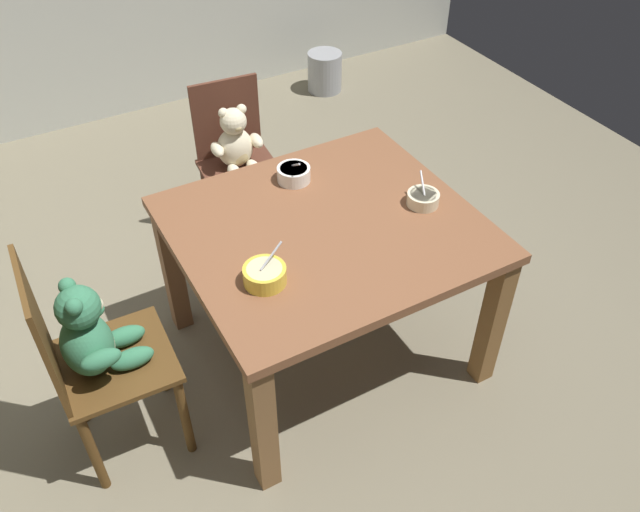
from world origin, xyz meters
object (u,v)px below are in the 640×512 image
object	(u,v)px
teddy_chair_far_center	(237,155)
porridge_bowl_yellow_near_left	(265,275)
porridge_bowl_white_far_center	(294,174)
porridge_bowl_cream_near_right	(423,198)
teddy_chair_near_left	(92,345)
metal_pail	(325,72)
dining_table	(326,247)

from	to	relation	value
teddy_chair_far_center	porridge_bowl_yellow_near_left	distance (m)	1.13
porridge_bowl_white_far_center	porridge_bowl_cream_near_right	bearing A→B (deg)	-46.83
teddy_chair_near_left	teddy_chair_far_center	world-z (taller)	teddy_chair_near_left
metal_pail	teddy_chair_far_center	bearing A→B (deg)	-133.57
porridge_bowl_cream_near_right	porridge_bowl_yellow_near_left	distance (m)	0.74
dining_table	porridge_bowl_cream_near_right	xyz separation A→B (m)	(0.40, -0.07, 0.14)
porridge_bowl_white_far_center	teddy_chair_near_left	bearing A→B (deg)	-160.04
porridge_bowl_white_far_center	metal_pail	distance (m)	2.26
teddy_chair_near_left	dining_table	bearing A→B (deg)	3.51
porridge_bowl_cream_near_right	metal_pail	bearing A→B (deg)	69.92
porridge_bowl_yellow_near_left	metal_pail	xyz separation A→B (m)	(1.55, 2.32, -0.60)
dining_table	metal_pail	distance (m)	2.51
porridge_bowl_cream_near_right	porridge_bowl_white_far_center	distance (m)	0.54
porridge_bowl_cream_near_right	dining_table	bearing A→B (deg)	169.83
teddy_chair_near_left	porridge_bowl_white_far_center	size ratio (longest dim) A/B	6.33
porridge_bowl_yellow_near_left	porridge_bowl_cream_near_right	bearing A→B (deg)	7.77
dining_table	teddy_chair_near_left	world-z (taller)	teddy_chair_near_left
porridge_bowl_cream_near_right	teddy_chair_far_center	bearing A→B (deg)	112.41
teddy_chair_near_left	metal_pail	xyz separation A→B (m)	(2.14, 2.18, -0.42)
teddy_chair_far_center	teddy_chair_near_left	bearing A→B (deg)	-41.00
teddy_chair_near_left	teddy_chair_far_center	distance (m)	1.31
teddy_chair_near_left	teddy_chair_far_center	size ratio (longest dim) A/B	1.09
dining_table	teddy_chair_far_center	distance (m)	0.89
teddy_chair_near_left	metal_pail	world-z (taller)	teddy_chair_near_left
teddy_chair_near_left	porridge_bowl_cream_near_right	xyz separation A→B (m)	(1.33, -0.04, 0.17)
teddy_chair_near_left	teddy_chair_far_center	xyz separation A→B (m)	(0.94, 0.91, -0.04)
teddy_chair_near_left	porridge_bowl_cream_near_right	distance (m)	1.34
dining_table	teddy_chair_far_center	size ratio (longest dim) A/B	1.31
teddy_chair_far_center	porridge_bowl_white_far_center	world-z (taller)	teddy_chair_far_center
porridge_bowl_yellow_near_left	porridge_bowl_white_far_center	distance (m)	0.62
porridge_bowl_cream_near_right	porridge_bowl_white_far_center	bearing A→B (deg)	133.17
teddy_chair_near_left	porridge_bowl_yellow_near_left	size ratio (longest dim) A/B	5.87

